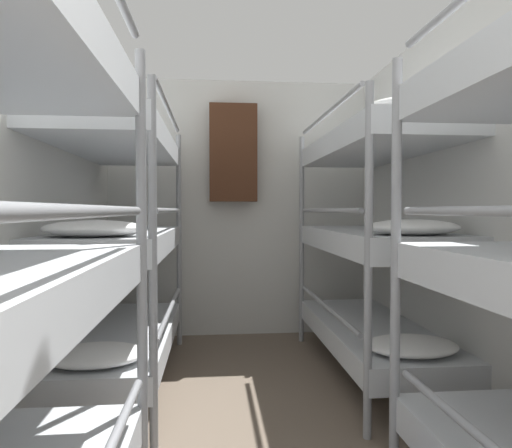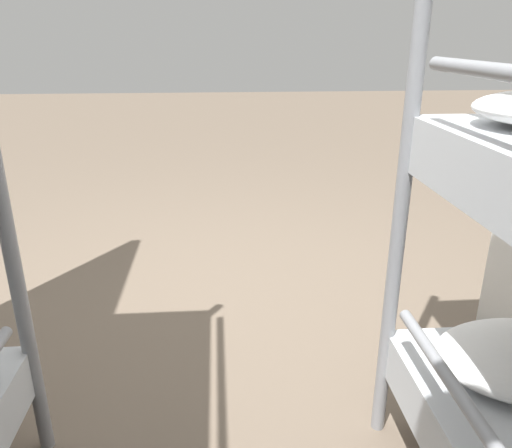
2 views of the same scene
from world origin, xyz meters
name	(u,v)px [view 2 (image 2 of 2)]	position (x,y,z in m)	size (l,w,h in m)	color
ground_plane	(216,338)	(0.00, 0.00, 0.00)	(20.00, 20.00, 0.00)	#6B5B4C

